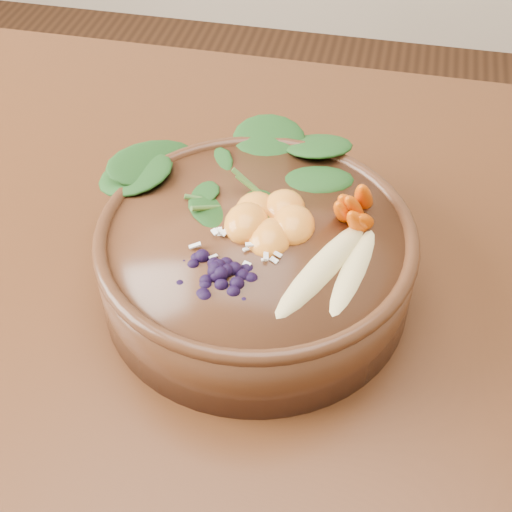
% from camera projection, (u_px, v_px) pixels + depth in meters
% --- Properties ---
extents(dining_table, '(1.60, 0.90, 0.75)m').
position_uv_depth(dining_table, '(202.00, 307.00, 0.88)').
color(dining_table, '#331C0C').
rests_on(dining_table, ground).
extents(stoneware_bowl, '(0.43, 0.43, 0.09)m').
position_uv_depth(stoneware_bowl, '(256.00, 263.00, 0.74)').
color(stoneware_bowl, '#4F2B16').
rests_on(stoneware_bowl, dining_table).
extents(kale_heap, '(0.27, 0.26, 0.05)m').
position_uv_depth(kale_heap, '(256.00, 162.00, 0.75)').
color(kale_heap, '#1F4B1A').
rests_on(kale_heap, stoneware_bowl).
extents(carrot_cluster, '(0.09, 0.09, 0.09)m').
position_uv_depth(carrot_cluster, '(355.00, 175.00, 0.70)').
color(carrot_cluster, '#DB5000').
rests_on(carrot_cluster, stoneware_bowl).
extents(banana_halves, '(0.11, 0.17, 0.03)m').
position_uv_depth(banana_halves, '(339.00, 258.00, 0.66)').
color(banana_halves, '#E0CC84').
rests_on(banana_halves, stoneware_bowl).
extents(mandarin_cluster, '(0.13, 0.13, 0.04)m').
position_uv_depth(mandarin_cluster, '(270.00, 209.00, 0.71)').
color(mandarin_cluster, orange).
rests_on(mandarin_cluster, stoneware_bowl).
extents(blueberry_pile, '(0.18, 0.16, 0.04)m').
position_uv_depth(blueberry_pile, '(216.00, 255.00, 0.65)').
color(blueberry_pile, black).
rests_on(blueberry_pile, stoneware_bowl).
extents(coconut_flakes, '(0.12, 0.11, 0.01)m').
position_uv_depth(coconut_flakes, '(244.00, 242.00, 0.69)').
color(coconut_flakes, white).
rests_on(coconut_flakes, stoneware_bowl).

